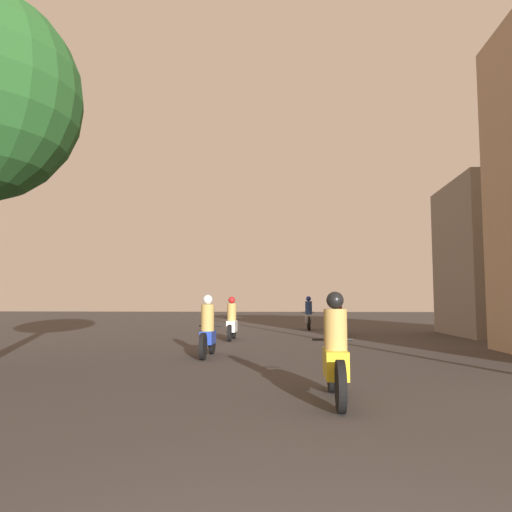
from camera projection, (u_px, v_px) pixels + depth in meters
name	position (u px, v px, depth m)	size (l,w,h in m)	color
motorcycle_yellow	(335.00, 357.00, 6.91)	(0.60, 2.08, 1.51)	black
motorcycle_blue	(208.00, 332.00, 12.36)	(0.60, 1.99, 1.53)	black
motorcycle_white	(232.00, 323.00, 17.62)	(0.60, 1.85, 1.53)	black
motorcycle_green	(338.00, 319.00, 19.99)	(0.60, 2.05, 1.57)	black
motorcycle_silver	(309.00, 316.00, 23.80)	(0.60, 1.92, 1.60)	black
building_right_far	(504.00, 258.00, 20.00)	(4.22, 5.13, 6.17)	gray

